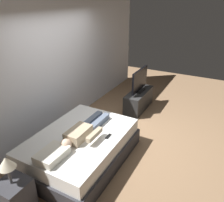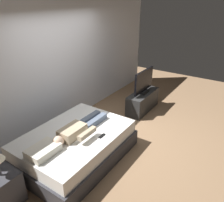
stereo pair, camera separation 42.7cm
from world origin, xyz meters
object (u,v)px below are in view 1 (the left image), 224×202
person (84,131)px  tv_stand (139,100)px  remote (108,136)px  lamp (6,163)px  tv (140,81)px  pillow (52,155)px  bed (81,147)px  nightstand (15,197)px

person → tv_stand: bearing=-2.2°
remote → person: bearing=110.5°
lamp → tv_stand: bearing=-4.7°
person → tv: bearing=-2.2°
pillow → tv_stand: (3.07, -0.15, -0.35)m
bed → tv_stand: (2.38, -0.15, -0.01)m
pillow → lamp: size_ratio=1.14×
pillow → tv: size_ratio=0.55×
nightstand → remote: bearing=-22.5°
pillow → tv_stand: size_ratio=0.44×
nightstand → lamp: (0.00, 0.00, 0.59)m
tv → nightstand: size_ratio=1.69×
remote → tv_stand: size_ratio=0.14×
person → lamp: size_ratio=3.00×
bed → tv_stand: bed is taller
person → nightstand: person is taller
bed → tv_stand: size_ratio=1.85×
bed → lamp: bearing=173.5°
person → remote: bearing=-69.5°
tv_stand → tv: size_ratio=1.25×
person → remote: 0.44m
tv_stand → lamp: lamp is taller
tv_stand → pillow: bearing=177.1°
remote → pillow: bearing=151.7°
person → tv: (2.35, -0.09, 0.16)m
pillow → bed: bearing=0.0°
bed → pillow: (-0.70, 0.00, 0.34)m
remote → bed: bearing=110.9°
tv → pillow: bearing=177.1°
person → remote: person is taller
bed → pillow: pillow is taller
tv_stand → tv: 0.53m
remote → lamp: (-1.50, 0.62, 0.30)m
pillow → lamp: bearing=166.4°
tv_stand → lamp: bearing=175.3°
bed → nightstand: bed is taller
bed → person: bearing=-66.4°
pillow → tv: tv is taller
tv_stand → nightstand: nightstand is taller
nightstand → lamp: lamp is taller
nightstand → lamp: bearing=0.0°
bed → tv_stand: bearing=-3.7°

